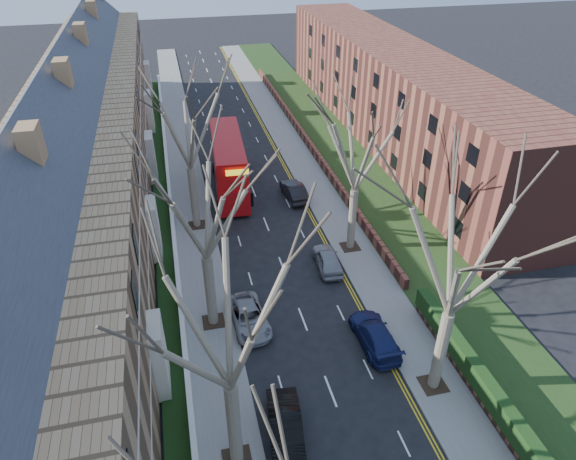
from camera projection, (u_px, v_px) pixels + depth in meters
pavement_left at (185, 170)px, 51.86m from camera, size 3.00×102.00×0.12m
pavement_right at (299, 158)px, 54.22m from camera, size 3.00×102.00×0.12m
terrace_left at (87, 161)px, 40.85m from camera, size 9.70×78.00×13.60m
flats_right at (390, 93)px, 57.08m from camera, size 13.97×54.00×10.00m
front_wall_left at (171, 205)px, 44.69m from camera, size 0.30×78.00×1.00m
grass_verge_right at (340, 153)px, 55.05m from camera, size 6.00×102.00×0.06m
tree_left_mid at (224, 314)px, 19.80m from camera, size 10.50×10.50×14.71m
tree_left_far at (201, 198)px, 28.15m from camera, size 10.15×10.15×14.22m
tree_left_dist at (185, 117)px, 37.78m from camera, size 10.50×10.50×14.71m
tree_right_mid at (464, 246)px, 23.68m from camera, size 10.50×10.50×14.71m
tree_right_far at (359, 138)px, 35.29m from camera, size 10.15×10.15×14.22m
double_decker_bus at (229, 165)px, 47.36m from camera, size 3.51×11.98×4.92m
car_left_mid at (286, 428)px, 25.65m from camera, size 2.16×4.80×1.53m
car_left_far at (249, 317)px, 32.66m from camera, size 2.56×4.89×1.31m
car_right_near at (375, 335)px, 31.24m from camera, size 2.06×4.95×1.43m
car_right_mid at (328, 259)px, 37.81m from camera, size 1.98×4.30×1.43m
car_right_far at (294, 191)px, 46.68m from camera, size 1.82×4.56×1.47m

